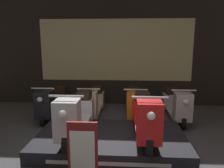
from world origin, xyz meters
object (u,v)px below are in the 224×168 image
scooter_backrow_1 (94,103)px  scooter_backrow_3 (175,104)px  scooter_display_left (78,115)px  scooter_backrow_2 (134,104)px  price_sign_board (83,155)px  scooter_backrow_0 (54,102)px  scooter_display_right (145,116)px

scooter_backrow_1 → scooter_backrow_3: bearing=0.0°
scooter_display_left → scooter_backrow_2: (1.01, 1.53, -0.23)m
price_sign_board → scooter_display_left: bearing=105.5°
scooter_backrow_1 → scooter_backrow_3: (1.93, 0.00, 0.00)m
scooter_display_left → scooter_backrow_0: bearing=121.1°
scooter_display_right → scooter_backrow_1: size_ratio=1.00×
scooter_backrow_0 → scooter_backrow_2: 1.93m
scooter_backrow_0 → scooter_backrow_3: same height
scooter_display_right → scooter_backrow_1: (-1.09, 1.53, -0.23)m
scooter_backrow_2 → price_sign_board: bearing=-105.3°
scooter_display_left → scooter_backrow_2: scooter_display_left is taller
scooter_backrow_3 → scooter_display_right: bearing=-119.0°
scooter_backrow_1 → scooter_backrow_2: same height
scooter_backrow_0 → price_sign_board: size_ratio=2.03×
scooter_display_left → price_sign_board: size_ratio=2.03×
scooter_backrow_2 → price_sign_board: 2.70m
scooter_backrow_0 → price_sign_board: bearing=-64.9°
scooter_display_left → price_sign_board: 1.13m
scooter_backrow_1 → scooter_display_right: bearing=-54.5°
scooter_backrow_2 → scooter_display_right: bearing=-85.5°
scooter_backrow_2 → scooter_backrow_3: 0.97m
scooter_backrow_1 → price_sign_board: price_sign_board is taller
scooter_backrow_0 → scooter_backrow_2: size_ratio=1.00×
scooter_display_right → scooter_backrow_2: (-0.12, 1.53, -0.23)m
scooter_backrow_1 → scooter_backrow_0: bearing=180.0°
scooter_display_left → scooter_backrow_2: size_ratio=1.00×
scooter_display_left → scooter_backrow_1: size_ratio=1.00×
scooter_display_right → scooter_backrow_0: (-2.05, 1.53, -0.23)m
scooter_backrow_0 → scooter_backrow_2: bearing=0.0°
scooter_backrow_3 → price_sign_board: size_ratio=2.03×
scooter_backrow_2 → scooter_backrow_3: size_ratio=1.00×
scooter_backrow_0 → scooter_backrow_2: (1.93, 0.00, 0.00)m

